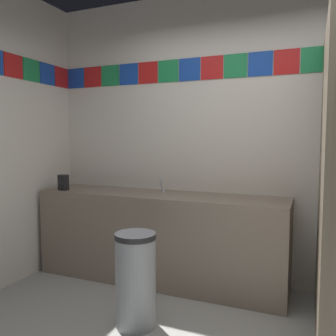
# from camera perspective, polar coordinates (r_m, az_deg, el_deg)

# --- Properties ---
(wall_back) EXTENTS (4.30, 0.09, 2.79)m
(wall_back) POSITION_cam_1_polar(r_m,az_deg,el_deg) (3.39, 14.68, 4.98)
(wall_back) COLOR silver
(wall_back) RESTS_ON ground_plane
(vanity_counter) EXTENTS (2.42, 0.56, 0.85)m
(vanity_counter) POSITION_cam_1_polar(r_m,az_deg,el_deg) (3.46, -1.47, -11.13)
(vanity_counter) COLOR gray
(vanity_counter) RESTS_ON ground_plane
(faucet_center) EXTENTS (0.04, 0.10, 0.14)m
(faucet_center) POSITION_cam_1_polar(r_m,az_deg,el_deg) (3.44, -0.89, -3.13)
(faucet_center) COLOR silver
(faucet_center) RESTS_ON vanity_counter
(soap_dispenser) EXTENTS (0.09, 0.09, 0.16)m
(soap_dispenser) POSITION_cam_1_polar(r_m,az_deg,el_deg) (3.74, -16.69, -2.28)
(soap_dispenser) COLOR black
(soap_dispenser) RESTS_ON vanity_counter
(trash_bin) EXTENTS (0.30, 0.30, 0.70)m
(trash_bin) POSITION_cam_1_polar(r_m,az_deg,el_deg) (2.71, -5.28, -17.67)
(trash_bin) COLOR #999EA3
(trash_bin) RESTS_ON ground_plane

